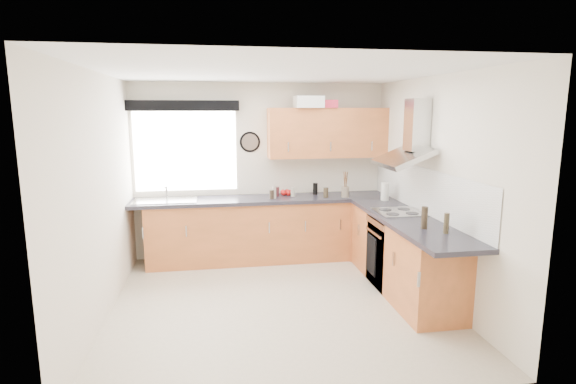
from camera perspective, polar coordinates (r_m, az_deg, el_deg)
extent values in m
plane|color=beige|center=(5.15, -1.24, -13.93)|extent=(3.60, 3.60, 0.00)
cube|color=white|center=(4.71, -1.36, 15.00)|extent=(3.60, 3.60, 0.02)
cube|color=silver|center=(6.54, -3.52, 2.70)|extent=(3.60, 0.02, 2.50)
cube|color=silver|center=(3.05, 3.50, -6.19)|extent=(3.60, 0.02, 2.50)
cube|color=silver|center=(4.87, -22.79, -0.74)|extent=(0.02, 3.60, 2.50)
cube|color=silver|center=(5.33, 18.23, 0.46)|extent=(0.02, 3.60, 2.50)
cube|color=silver|center=(6.48, -12.86, 5.06)|extent=(1.40, 0.02, 1.10)
cube|color=black|center=(6.36, -13.14, 10.64)|extent=(1.50, 0.18, 0.14)
cube|color=white|center=(5.60, 16.70, 0.27)|extent=(0.01, 3.00, 0.54)
cube|color=#AB5A2D|center=(6.41, -4.07, -4.94)|extent=(3.00, 0.58, 0.86)
cube|color=#AB5A2D|center=(6.73, 9.67, -4.32)|extent=(0.60, 0.60, 0.86)
cube|color=#AB5A2D|center=(5.53, 14.34, -7.76)|extent=(0.58, 2.10, 0.86)
cube|color=black|center=(6.31, -3.20, -0.94)|extent=(3.60, 0.62, 0.05)
cube|color=black|center=(5.27, 15.11, -3.54)|extent=(0.62, 2.42, 0.05)
cube|color=black|center=(5.66, 13.64, -7.36)|extent=(0.56, 0.58, 0.85)
cube|color=#AFB0B0|center=(5.53, 13.85, -2.50)|extent=(0.52, 0.52, 0.01)
cube|color=#AB5A2D|center=(6.48, 5.04, 7.50)|extent=(1.70, 0.35, 0.70)
cube|color=silver|center=(6.43, -4.51, -5.35)|extent=(0.60, 0.59, 0.76)
cylinder|color=black|center=(6.47, -4.84, 6.34)|extent=(0.30, 0.04, 0.30)
cube|color=silver|center=(6.31, 2.62, 11.36)|extent=(0.40, 0.30, 0.16)
cube|color=#BA2137|center=(6.37, 5.24, 11.08)|extent=(0.27, 0.24, 0.11)
cylinder|color=#756757|center=(6.37, 7.28, 0.01)|extent=(0.11, 0.11, 0.15)
cylinder|color=silver|center=(6.23, 12.22, 0.07)|extent=(0.14, 0.14, 0.24)
cylinder|color=#32291C|center=(6.31, 4.83, -0.07)|extent=(0.07, 0.07, 0.14)
cylinder|color=#9D9486|center=(6.23, -1.78, -0.02)|extent=(0.06, 0.06, 0.17)
cylinder|color=#9E9987|center=(6.38, 0.62, 0.00)|extent=(0.06, 0.06, 0.13)
cylinder|color=black|center=(6.54, 3.49, 0.42)|extent=(0.07, 0.07, 0.17)
cylinder|color=#2F231A|center=(6.19, -2.08, -0.33)|extent=(0.06, 0.06, 0.12)
cylinder|color=#391418|center=(6.39, -1.43, 0.05)|extent=(0.07, 0.07, 0.13)
cylinder|color=#403723|center=(4.73, 19.47, -3.76)|extent=(0.05, 0.05, 0.21)
cylinder|color=#2F251A|center=(4.84, 16.95, -3.14)|extent=(0.07, 0.07, 0.23)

